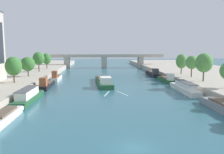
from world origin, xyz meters
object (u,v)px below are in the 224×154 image
tree_left_past_mid (28,64)px  tree_right_second (182,61)px  barge_midriver (104,81)px  bridge_far (104,59)px  moored_boat_left_near (0,118)px  tree_right_midway (204,63)px  moored_boat_left_lone (56,77)px  tree_left_by_lamp (13,66)px  moored_boat_right_midway (185,87)px  moored_boat_right_upstream (153,73)px  tree_left_nearest (39,58)px  moored_boat_left_gap_after (46,84)px  tree_left_second (47,59)px  moored_boat_left_upstream (28,96)px  moored_boat_right_gap_after (167,79)px  tree_right_third (192,62)px

tree_left_past_mid → tree_right_second: (49.58, 3.99, 0.42)m
barge_midriver → bridge_far: 55.42m
moored_boat_left_near → tree_right_midway: (41.61, 26.23, 5.83)m
moored_boat_left_lone → tree_left_by_lamp: bearing=-114.7°
tree_right_second → bridge_far: tree_right_second is taller
tree_left_by_lamp → moored_boat_right_midway: bearing=-6.8°
moored_boat_right_upstream → tree_left_nearest: tree_left_nearest is taller
barge_midriver → tree_left_nearest: 30.84m
moored_boat_right_upstream → tree_right_second: size_ratio=2.27×
moored_boat_left_gap_after → moored_boat_right_upstream: size_ratio=0.81×
moored_boat_right_midway → tree_left_second: bearing=133.0°
moored_boat_left_lone → tree_right_midway: 45.05m
barge_midriver → tree_right_midway: bearing=-18.4°
tree_right_second → moored_boat_left_upstream: bearing=-145.1°
tree_right_midway → moored_boat_left_near: bearing=-147.8°
moored_boat_right_midway → tree_left_second: (-42.63, 45.77, 4.90)m
moored_boat_right_gap_after → tree_right_midway: tree_right_midway is taller
moored_boat_left_upstream → moored_boat_right_gap_after: size_ratio=1.14×
moored_boat_left_near → moored_boat_left_lone: 43.55m
tree_left_by_lamp → bridge_far: bearing=68.6°
moored_boat_left_near → moored_boat_left_upstream: 14.18m
moored_boat_left_gap_after → moored_boat_right_gap_after: size_ratio=0.97×
tree_left_past_mid → tree_left_second: tree_left_second is taller
moored_boat_left_lone → moored_boat_left_upstream: bearing=-91.1°
moored_boat_left_lone → tree_right_midway: (41.20, -17.31, 5.72)m
moored_boat_left_upstream → moored_boat_left_gap_after: 15.19m
tree_left_nearest → bridge_far: bearing=54.9°
moored_boat_left_near → bridge_far: 91.89m
moored_boat_left_upstream → tree_right_second: 51.83m
moored_boat_left_lone → tree_right_midway: tree_right_midway is taller
tree_left_second → tree_right_third: (49.77, -32.49, 0.32)m
moored_boat_left_gap_after → moored_boat_left_upstream: bearing=-91.3°
tree_left_nearest → bridge_far: size_ratio=0.11×
moored_boat_right_upstream → tree_right_third: 20.46m
moored_boat_left_near → moored_boat_left_lone: bearing=89.5°
moored_boat_left_upstream → tree_left_second: tree_left_second is taller
tree_right_second → barge_midriver: bearing=-161.6°
moored_boat_left_gap_after → tree_left_by_lamp: tree_left_by_lamp is taller
moored_boat_left_near → tree_left_past_mid: tree_left_past_mid is taller
tree_left_second → bridge_far: bearing=41.8°
tree_left_second → tree_left_by_lamp: bearing=-89.4°
tree_left_past_mid → tree_right_second: 49.74m
moored_boat_right_midway → moored_boat_left_lone: bearing=147.9°
moored_boat_left_near → tree_left_nearest: tree_left_nearest is taller
bridge_far → moored_boat_right_midway: bearing=-75.7°
tree_left_nearest → moored_boat_right_midway: bearing=-37.2°
moored_boat_right_upstream → tree_left_past_mid: 44.66m
moored_boat_right_midway → tree_left_by_lamp: (-42.21, 5.07, 5.00)m
tree_left_by_lamp → tree_left_second: 40.70m
moored_boat_right_midway → tree_right_midway: 9.75m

